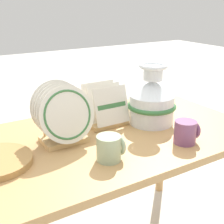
{
  "coord_description": "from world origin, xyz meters",
  "views": [
    {
      "loc": [
        -0.72,
        -1.17,
        1.36
      ],
      "look_at": [
        0.0,
        0.0,
        0.85
      ],
      "focal_mm": 50.0,
      "sensor_mm": 36.0,
      "label": 1
    }
  ],
  "objects_px": {
    "dish_rack_round_plates": "(63,117)",
    "ceramic_vase": "(152,100)",
    "mug_sage_glaze": "(110,148)",
    "dish_rack_square_plates": "(106,111)",
    "mug_plum_glaze": "(186,132)"
  },
  "relations": [
    {
      "from": "dish_rack_round_plates",
      "to": "mug_sage_glaze",
      "type": "relative_size",
      "value": 2.49
    },
    {
      "from": "ceramic_vase",
      "to": "dish_rack_round_plates",
      "type": "xyz_separation_m",
      "value": [
        -0.48,
        0.02,
        -0.0
      ]
    },
    {
      "from": "ceramic_vase",
      "to": "mug_plum_glaze",
      "type": "height_order",
      "value": "ceramic_vase"
    },
    {
      "from": "dish_rack_square_plates",
      "to": "mug_plum_glaze",
      "type": "relative_size",
      "value": 1.92
    },
    {
      "from": "dish_rack_round_plates",
      "to": "ceramic_vase",
      "type": "bearing_deg",
      "value": -2.42
    },
    {
      "from": "mug_sage_glaze",
      "to": "mug_plum_glaze",
      "type": "xyz_separation_m",
      "value": [
        0.37,
        -0.04,
        0.0
      ]
    },
    {
      "from": "dish_rack_square_plates",
      "to": "dish_rack_round_plates",
      "type": "bearing_deg",
      "value": -161.93
    },
    {
      "from": "dish_rack_square_plates",
      "to": "mug_sage_glaze",
      "type": "height_order",
      "value": "dish_rack_square_plates"
    },
    {
      "from": "dish_rack_square_plates",
      "to": "mug_sage_glaze",
      "type": "distance_m",
      "value": 0.38
    },
    {
      "from": "dish_rack_square_plates",
      "to": "mug_sage_glaze",
      "type": "relative_size",
      "value": 1.92
    },
    {
      "from": "ceramic_vase",
      "to": "dish_rack_round_plates",
      "type": "distance_m",
      "value": 0.48
    },
    {
      "from": "dish_rack_round_plates",
      "to": "dish_rack_square_plates",
      "type": "relative_size",
      "value": 1.3
    },
    {
      "from": "mug_sage_glaze",
      "to": "mug_plum_glaze",
      "type": "height_order",
      "value": "same"
    },
    {
      "from": "dish_rack_round_plates",
      "to": "mug_sage_glaze",
      "type": "xyz_separation_m",
      "value": [
        0.09,
        -0.25,
        -0.07
      ]
    },
    {
      "from": "dish_rack_square_plates",
      "to": "mug_sage_glaze",
      "type": "xyz_separation_m",
      "value": [
        -0.18,
        -0.34,
        -0.02
      ]
    }
  ]
}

